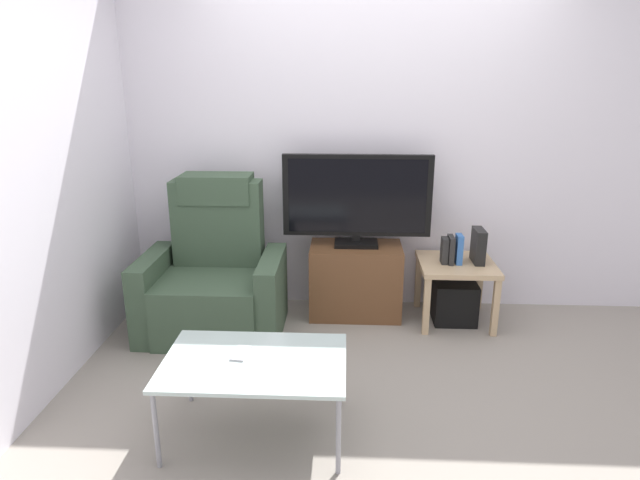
# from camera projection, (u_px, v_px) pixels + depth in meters

# --- Properties ---
(ground_plane) EXTENTS (6.40, 6.40, 0.00)m
(ground_plane) POSITION_uv_depth(u_px,v_px,m) (376.00, 373.00, 3.35)
(ground_plane) COLOR gray
(wall_back) EXTENTS (6.40, 0.06, 2.60)m
(wall_back) POSITION_uv_depth(u_px,v_px,m) (374.00, 139.00, 4.04)
(wall_back) COLOR silver
(wall_back) RESTS_ON ground
(wall_side) EXTENTS (0.06, 4.48, 2.60)m
(wall_side) POSITION_uv_depth(u_px,v_px,m) (48.00, 161.00, 3.05)
(wall_side) COLOR silver
(wall_side) RESTS_ON ground
(tv_stand) EXTENTS (0.68, 0.40, 0.54)m
(tv_stand) POSITION_uv_depth(u_px,v_px,m) (355.00, 280.00, 4.10)
(tv_stand) COLOR brown
(tv_stand) RESTS_ON ground
(television) EXTENTS (1.08, 0.20, 0.68)m
(television) POSITION_uv_depth(u_px,v_px,m) (357.00, 198.00, 3.93)
(television) COLOR black
(television) RESTS_ON tv_stand
(recliner_armchair) EXTENTS (0.98, 0.78, 1.08)m
(recliner_armchair) POSITION_uv_depth(u_px,v_px,m) (214.00, 278.00, 3.86)
(recliner_armchair) COLOR #384C38
(recliner_armchair) RESTS_ON ground
(side_table) EXTENTS (0.54, 0.54, 0.46)m
(side_table) POSITION_uv_depth(u_px,v_px,m) (456.00, 272.00, 3.96)
(side_table) COLOR tan
(side_table) RESTS_ON ground
(subwoofer_box) EXTENTS (0.31, 0.31, 0.31)m
(subwoofer_box) POSITION_uv_depth(u_px,v_px,m) (454.00, 301.00, 4.03)
(subwoofer_box) COLOR black
(subwoofer_box) RESTS_ON ground
(book_leftmost) EXTENTS (0.04, 0.10, 0.19)m
(book_leftmost) POSITION_uv_depth(u_px,v_px,m) (444.00, 250.00, 3.89)
(book_leftmost) COLOR #262626
(book_leftmost) RESTS_ON side_table
(book_middle) EXTENTS (0.04, 0.13, 0.20)m
(book_middle) POSITION_uv_depth(u_px,v_px,m) (451.00, 250.00, 3.89)
(book_middle) COLOR #262626
(book_middle) RESTS_ON side_table
(book_rightmost) EXTENTS (0.04, 0.11, 0.21)m
(book_rightmost) POSITION_uv_depth(u_px,v_px,m) (459.00, 249.00, 3.89)
(book_rightmost) COLOR #3366B2
(book_rightmost) RESTS_ON side_table
(game_console) EXTENTS (0.07, 0.20, 0.25)m
(game_console) POSITION_uv_depth(u_px,v_px,m) (478.00, 246.00, 3.90)
(game_console) COLOR black
(game_console) RESTS_ON side_table
(coffee_table) EXTENTS (0.90, 0.60, 0.42)m
(coffee_table) POSITION_uv_depth(u_px,v_px,m) (255.00, 365.00, 2.68)
(coffee_table) COLOR #B2C6C1
(coffee_table) RESTS_ON ground
(cell_phone) EXTENTS (0.09, 0.16, 0.01)m
(cell_phone) POSITION_uv_depth(u_px,v_px,m) (241.00, 353.00, 2.72)
(cell_phone) COLOR #B7B7BC
(cell_phone) RESTS_ON coffee_table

